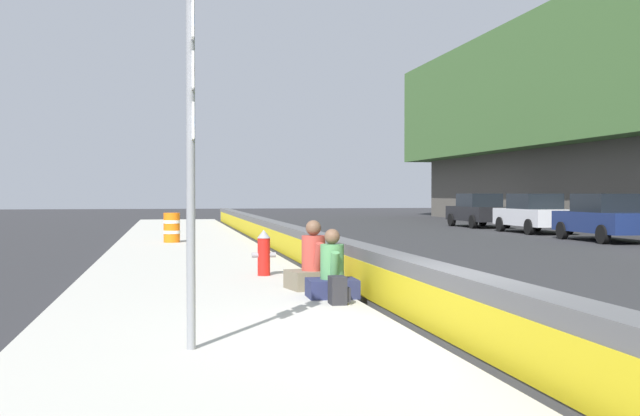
% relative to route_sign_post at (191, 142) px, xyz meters
% --- Properties ---
extents(ground_plane, '(160.00, 160.00, 0.00)m').
position_rel_route_sign_post_xyz_m(ground_plane, '(0.29, -2.97, -2.23)').
color(ground_plane, '#2B2B2D').
rests_on(ground_plane, ground).
extents(sidewalk_strip, '(80.00, 4.40, 0.14)m').
position_rel_route_sign_post_xyz_m(sidewalk_strip, '(0.29, -0.32, -2.16)').
color(sidewalk_strip, '#B5B2A8').
rests_on(sidewalk_strip, ground_plane).
extents(jersey_barrier, '(76.00, 0.45, 0.85)m').
position_rel_route_sign_post_xyz_m(jersey_barrier, '(0.29, -2.97, -1.81)').
color(jersey_barrier, '#545456').
rests_on(jersey_barrier, ground_plane).
extents(route_sign_post, '(0.44, 0.09, 3.60)m').
position_rel_route_sign_post_xyz_m(route_sign_post, '(0.00, 0.00, 0.00)').
color(route_sign_post, gray).
rests_on(route_sign_post, sidewalk_strip).
extents(fire_hydrant, '(0.26, 0.46, 0.88)m').
position_rel_route_sign_post_xyz_m(fire_hydrant, '(6.95, -1.57, -1.65)').
color(fire_hydrant, red).
rests_on(fire_hydrant, sidewalk_strip).
extents(seated_person_foreground, '(0.67, 0.76, 1.04)m').
position_rel_route_sign_post_xyz_m(seated_person_foreground, '(3.61, -2.21, -1.77)').
color(seated_person_foreground, '#23284C').
rests_on(seated_person_foreground, sidewalk_strip).
extents(seated_person_middle, '(0.83, 0.93, 1.14)m').
position_rel_route_sign_post_xyz_m(seated_person_middle, '(4.71, -2.12, -1.74)').
color(seated_person_middle, '#706651').
rests_on(seated_person_middle, sidewalk_strip).
extents(backpack, '(0.32, 0.28, 0.40)m').
position_rel_route_sign_post_xyz_m(backpack, '(2.87, -2.14, -1.90)').
color(backpack, '#232328').
rests_on(backpack, sidewalk_strip).
extents(construction_barrel, '(0.54, 0.54, 0.95)m').
position_rel_route_sign_post_xyz_m(construction_barrel, '(17.66, 0.12, -1.61)').
color(construction_barrel, orange).
rests_on(construction_barrel, sidewalk_strip).
extents(parked_car_fourth, '(4.53, 2.01, 1.71)m').
position_rel_route_sign_post_xyz_m(parked_car_fourth, '(17.57, -15.08, -1.37)').
color(parked_car_fourth, navy).
rests_on(parked_car_fourth, ground_plane).
extents(parked_car_midline, '(4.50, 1.96, 1.71)m').
position_rel_route_sign_post_xyz_m(parked_car_midline, '(23.55, -15.28, -1.37)').
color(parked_car_midline, silver).
rests_on(parked_car_midline, ground_plane).
extents(parked_car_far, '(4.52, 1.98, 1.71)m').
position_rel_route_sign_post_xyz_m(parked_car_far, '(29.51, -15.20, -1.37)').
color(parked_car_far, black).
rests_on(parked_car_far, ground_plane).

